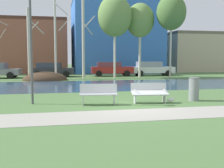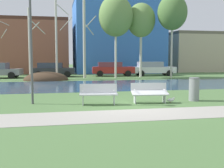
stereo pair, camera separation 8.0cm
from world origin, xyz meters
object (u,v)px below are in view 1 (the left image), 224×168
at_px(streetlamp, 31,25).
at_px(parked_sedan_second_dark, 52,69).
at_px(trash_bin, 194,89).
at_px(bench_right, 149,92).
at_px(parked_wagon_fourth_white, 151,68).
at_px(bench_left, 99,94).
at_px(seagull, 171,100).
at_px(parked_hatch_third_red, 111,69).

distance_m(streetlamp, parked_sedan_second_dark, 17.21).
height_order(trash_bin, parked_sedan_second_dark, parked_sedan_second_dark).
xyz_separation_m(bench_right, parked_wagon_fourth_white, (6.30, 17.38, 0.33)).
xyz_separation_m(trash_bin, parked_sedan_second_dark, (-6.56, 17.56, 0.22)).
relative_size(bench_right, parked_sedan_second_dark, 0.37).
bearing_deg(parked_wagon_fourth_white, bench_left, -116.22).
height_order(trash_bin, parked_wagon_fourth_white, parked_wagon_fourth_white).
bearing_deg(bench_left, parked_wagon_fourth_white, 63.78).
distance_m(trash_bin, parked_sedan_second_dark, 18.74).
bearing_deg(parked_sedan_second_dark, streetlamp, -92.27).
distance_m(bench_right, parked_wagon_fourth_white, 18.49).
distance_m(parked_sedan_second_dark, parked_wagon_fourth_white, 10.65).
xyz_separation_m(bench_left, seagull, (3.22, -0.14, -0.34)).
height_order(seagull, parked_wagon_fourth_white, parked_wagon_fourth_white).
relative_size(bench_right, trash_bin, 1.54).
relative_size(seagull, streetlamp, 0.08).
bearing_deg(parked_wagon_fourth_white, parked_hatch_third_red, 174.75).
xyz_separation_m(trash_bin, parked_wagon_fourth_white, (4.09, 17.21, 0.25)).
bearing_deg(parked_wagon_fourth_white, streetlamp, -124.20).
bearing_deg(trash_bin, streetlamp, 175.57).
relative_size(bench_left, bench_right, 1.00).
relative_size(bench_left, seagull, 4.16).
xyz_separation_m(parked_sedan_second_dark, parked_hatch_third_red, (6.25, 0.06, 0.02)).
bearing_deg(parked_hatch_third_red, trash_bin, -88.99).
height_order(bench_right, parked_hatch_third_red, parked_hatch_third_red).
bearing_deg(streetlamp, parked_wagon_fourth_white, 55.80).
bearing_deg(seagull, bench_right, 171.93).
bearing_deg(parked_hatch_third_red, streetlamp, -112.09).
bearing_deg(parked_wagon_fourth_white, parked_sedan_second_dark, 178.16).
height_order(streetlamp, parked_sedan_second_dark, streetlamp).
distance_m(trash_bin, seagull, 1.36).
bearing_deg(parked_wagon_fourth_white, trash_bin, -103.35).
relative_size(streetlamp, parked_sedan_second_dark, 1.12).
bearing_deg(bench_right, parked_sedan_second_dark, 103.79).
bearing_deg(parked_hatch_third_red, parked_wagon_fourth_white, -5.25).
height_order(parked_hatch_third_red, parked_wagon_fourth_white, parked_wagon_fourth_white).
xyz_separation_m(bench_left, trash_bin, (4.47, 0.16, 0.08)).
xyz_separation_m(bench_right, parked_hatch_third_red, (1.90, 17.78, 0.32)).
xyz_separation_m(bench_left, bench_right, (2.26, 0.00, 0.00)).
bearing_deg(parked_wagon_fourth_white, seagull, -106.95).
distance_m(bench_right, parked_hatch_third_red, 17.89).
bearing_deg(streetlamp, parked_sedan_second_dark, 87.73).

